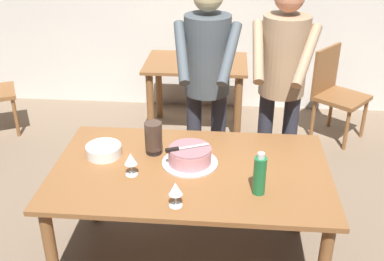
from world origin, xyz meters
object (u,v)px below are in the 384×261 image
(background_table, at_px, (196,77))
(wine_glass_near, at_px, (175,189))
(cake_on_platter, at_px, (190,156))
(plate_stack, at_px, (104,151))
(cake_knife, at_px, (178,149))
(water_bottle, at_px, (260,175))
(person_cutting_cake, at_px, (207,76))
(person_standing_beside, at_px, (282,77))
(main_dining_table, at_px, (191,182))
(background_chair_0, at_px, (335,90))
(hurricane_lamp, at_px, (153,138))
(wine_glass_far, at_px, (131,159))

(background_table, bearing_deg, wine_glass_near, -88.15)
(cake_on_platter, height_order, plate_stack, cake_on_platter)
(cake_knife, relative_size, wine_glass_near, 1.78)
(cake_on_platter, relative_size, wine_glass_near, 2.36)
(background_table, bearing_deg, water_bottle, -76.98)
(cake_on_platter, distance_m, plate_stack, 0.55)
(person_cutting_cake, distance_m, person_standing_beside, 0.53)
(cake_knife, relative_size, person_standing_beside, 0.15)
(person_cutting_cake, distance_m, background_table, 1.40)
(water_bottle, bearing_deg, cake_knife, 152.13)
(wine_glass_near, relative_size, person_standing_beside, 0.08)
(plate_stack, xyz_separation_m, person_cutting_cake, (0.61, 0.60, 0.29))
(water_bottle, height_order, person_cutting_cake, person_cutting_cake)
(main_dining_table, xyz_separation_m, background_chair_0, (1.25, 2.00, -0.16))
(hurricane_lamp, height_order, person_standing_beside, person_standing_beside)
(main_dining_table, bearing_deg, plate_stack, 169.00)
(cake_knife, distance_m, wine_glass_far, 0.29)
(water_bottle, bearing_deg, wine_glass_near, -160.10)
(person_cutting_cake, bearing_deg, cake_knife, -100.53)
(main_dining_table, height_order, wine_glass_near, wine_glass_near)
(hurricane_lamp, height_order, background_chair_0, hurricane_lamp)
(person_standing_beside, bearing_deg, plate_stack, -150.78)
(main_dining_table, bearing_deg, water_bottle, -29.46)
(plate_stack, height_order, person_standing_beside, person_standing_beside)
(cake_knife, bearing_deg, wine_glass_far, -154.33)
(cake_on_platter, height_order, hurricane_lamp, hurricane_lamp)
(background_table, xyz_separation_m, background_chair_0, (1.37, -0.01, -0.09))
(main_dining_table, height_order, water_bottle, water_bottle)
(cake_knife, relative_size, plate_stack, 1.17)
(cake_on_platter, xyz_separation_m, wine_glass_far, (-0.33, -0.15, 0.05))
(main_dining_table, relative_size, background_table, 1.65)
(water_bottle, relative_size, hurricane_lamp, 1.19)
(wine_glass_near, relative_size, person_cutting_cake, 0.08)
(wine_glass_near, bearing_deg, main_dining_table, 83.10)
(wine_glass_near, distance_m, hurricane_lamp, 0.58)
(wine_glass_near, height_order, background_chair_0, background_chair_0)
(plate_stack, height_order, background_chair_0, background_chair_0)
(cake_on_platter, bearing_deg, main_dining_table, -79.35)
(water_bottle, relative_size, background_chair_0, 0.28)
(wine_glass_near, bearing_deg, person_cutting_cake, 84.92)
(person_cutting_cake, distance_m, background_chair_0, 1.86)
(main_dining_table, distance_m, person_cutting_cake, 0.83)
(wine_glass_far, bearing_deg, hurricane_lamp, 71.44)
(cake_knife, bearing_deg, background_table, 91.36)
(person_cutting_cake, bearing_deg, main_dining_table, -94.09)
(background_chair_0, bearing_deg, hurricane_lamp, -129.28)
(cake_on_platter, xyz_separation_m, plate_stack, (-0.54, 0.05, -0.02))
(person_standing_beside, bearing_deg, wine_glass_far, -137.41)
(person_standing_beside, xyz_separation_m, background_table, (-0.70, 1.27, -0.50))
(cake_on_platter, height_order, wine_glass_far, wine_glass_far)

